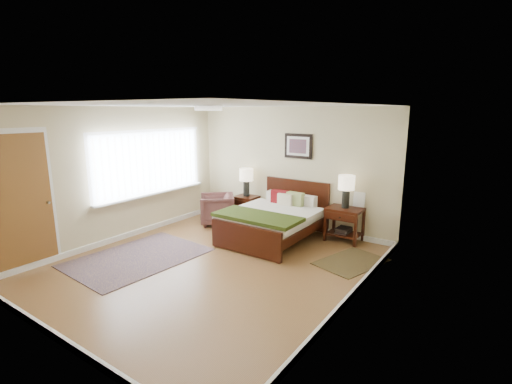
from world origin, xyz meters
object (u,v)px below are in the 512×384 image
lamp_left (246,178)px  nightstand_left (246,202)px  rug_persian (138,257)px  bed (274,216)px  lamp_right (346,186)px  armchair (217,209)px  nightstand_right (344,221)px

lamp_left → nightstand_left: bearing=-90.0°
rug_persian → bed: bearing=59.7°
nightstand_left → lamp_right: bearing=0.5°
nightstand_left → lamp_right: (2.28, 0.02, 0.61)m
nightstand_left → armchair: bearing=-127.7°
lamp_right → nightstand_left: bearing=-179.5°
lamp_left → armchair: bearing=-126.6°
bed → nightstand_right: bearing=31.0°
nightstand_left → rug_persian: nightstand_left is taller
bed → armchair: bearing=174.3°
armchair → rug_persian: size_ratio=0.34×
armchair → rug_persian: 2.26m
lamp_right → armchair: size_ratio=0.84×
nightstand_right → lamp_right: (0.00, 0.01, 0.66)m
bed → nightstand_right: 1.32m
bed → lamp_right: bearing=31.5°
lamp_right → rug_persian: size_ratio=0.28×
armchair → lamp_right: bearing=60.2°
armchair → bed: bearing=43.2°
nightstand_right → bed: bearing=-149.0°
nightstand_left → nightstand_right: bearing=0.1°
nightstand_left → armchair: armchair is taller
bed → lamp_right: lamp_right is taller
bed → nightstand_left: size_ratio=3.30×
nightstand_left → nightstand_right: (2.28, 0.01, -0.05)m
lamp_left → lamp_right: size_ratio=1.00×
bed → rug_persian: (-1.40, -2.07, -0.46)m
lamp_left → nightstand_right: bearing=-0.4°
bed → rug_persian: bearing=-124.1°
nightstand_right → rug_persian: (-2.53, -2.75, -0.39)m
nightstand_left → armchair: 0.67m
bed → armchair: bed is taller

